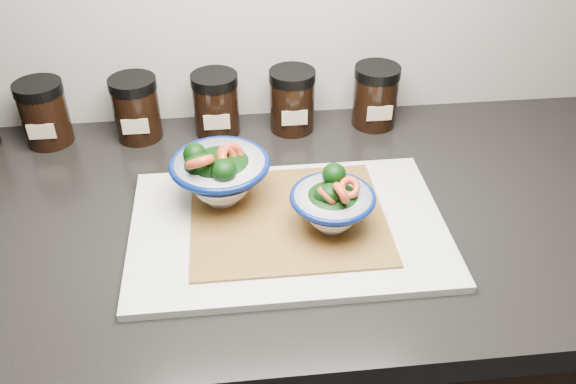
{
  "coord_description": "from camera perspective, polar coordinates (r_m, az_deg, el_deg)",
  "views": [
    {
      "loc": [
        -0.0,
        0.73,
        1.47
      ],
      "look_at": [
        0.07,
        1.41,
        0.96
      ],
      "focal_mm": 38.0,
      "sensor_mm": 36.0,
      "label": 1
    }
  ],
  "objects": [
    {
      "name": "spice_jar_c",
      "position": [
        1.1,
        -14.02,
        7.61
      ],
      "size": [
        0.08,
        0.08,
        0.11
      ],
      "color": "black",
      "rests_on": "countertop"
    },
    {
      "name": "spice_jar_b",
      "position": [
        1.13,
        -21.85,
        6.88
      ],
      "size": [
        0.08,
        0.08,
        0.11
      ],
      "color": "black",
      "rests_on": "countertop"
    },
    {
      "name": "bowl_right",
      "position": [
        0.85,
        4.18,
        -1.18
      ],
      "size": [
        0.12,
        0.12,
        0.09
      ],
      "rotation": [
        0.0,
        0.0,
        0.01
      ],
      "color": "white",
      "rests_on": "bamboo_mat"
    },
    {
      "name": "spice_jar_d",
      "position": [
        1.09,
        -6.76,
        8.17
      ],
      "size": [
        0.08,
        0.08,
        0.11
      ],
      "color": "black",
      "rests_on": "countertop"
    },
    {
      "name": "cutting_board",
      "position": [
        0.88,
        0.02,
        -3.34
      ],
      "size": [
        0.45,
        0.3,
        0.01
      ],
      "primitive_type": "cube",
      "color": "beige",
      "rests_on": "countertop"
    },
    {
      "name": "spice_jar_f",
      "position": [
        1.12,
        8.19,
        8.89
      ],
      "size": [
        0.08,
        0.08,
        0.11
      ],
      "color": "black",
      "rests_on": "countertop"
    },
    {
      "name": "bowl_left",
      "position": [
        0.89,
        -6.49,
        1.73
      ],
      "size": [
        0.15,
        0.15,
        0.11
      ],
      "rotation": [
        0.0,
        0.0,
        0.01
      ],
      "color": "white",
      "rests_on": "bamboo_mat"
    },
    {
      "name": "spice_jar_e",
      "position": [
        1.09,
        0.39,
        8.58
      ],
      "size": [
        0.08,
        0.08,
        0.11
      ],
      "color": "black",
      "rests_on": "countertop"
    },
    {
      "name": "countertop",
      "position": [
        0.93,
        -4.7,
        -2.93
      ],
      "size": [
        3.5,
        0.6,
        0.04
      ],
      "primitive_type": "cube",
      "color": "black",
      "rests_on": "cabinet"
    },
    {
      "name": "bamboo_mat",
      "position": [
        0.88,
        0.0,
        -2.39
      ],
      "size": [
        0.28,
        0.24,
        0.0
      ],
      "primitive_type": "cube",
      "color": "olive",
      "rests_on": "cutting_board"
    }
  ]
}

